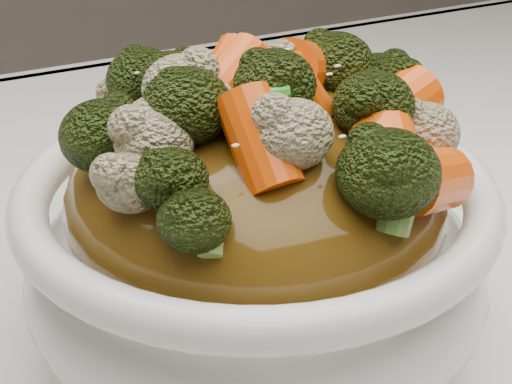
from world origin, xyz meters
name	(u,v)px	position (x,y,z in m)	size (l,w,h in m)	color
tablecloth	(232,300)	(0.00, 0.00, 0.73)	(1.20, 0.80, 0.04)	white
bowl	(256,252)	(-0.01, -0.05, 0.80)	(0.24, 0.24, 0.09)	white
sauce_base	(256,198)	(-0.01, -0.05, 0.83)	(0.19, 0.19, 0.10)	#573A0E
carrots	(256,67)	(-0.01, -0.05, 0.90)	(0.19, 0.19, 0.06)	#FA5308
broccoli	(256,69)	(-0.01, -0.05, 0.90)	(0.19, 0.19, 0.05)	black
cauliflower	(256,74)	(-0.01, -0.05, 0.89)	(0.19, 0.19, 0.04)	tan
scallions	(256,64)	(-0.01, -0.05, 0.90)	(0.14, 0.14, 0.02)	#2E9021
sesame_seeds	(256,64)	(-0.01, -0.05, 0.90)	(0.17, 0.17, 0.01)	beige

